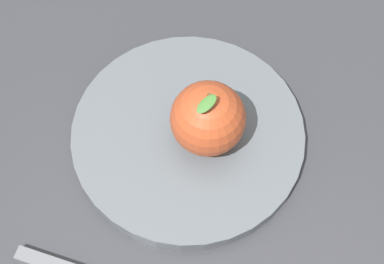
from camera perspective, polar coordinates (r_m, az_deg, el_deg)
ground_plane at (r=0.65m, az=-0.84°, el=-2.27°), size 2.40×2.40×0.00m
dinner_plate at (r=0.64m, az=-0.00°, el=-0.36°), size 0.25×0.25×0.02m
apple at (r=0.60m, az=1.56°, el=1.31°), size 0.08×0.08×0.09m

